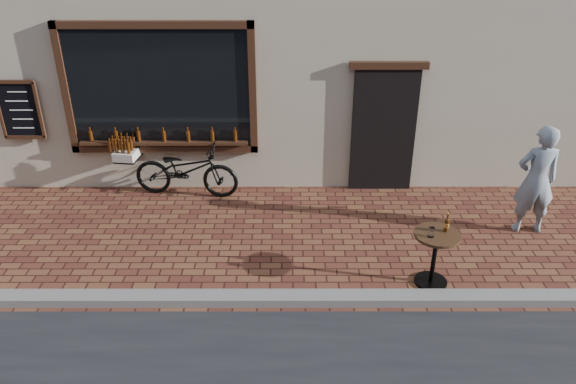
{
  "coord_description": "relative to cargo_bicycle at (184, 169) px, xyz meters",
  "views": [
    {
      "loc": [
        0.24,
        -5.62,
        4.69
      ],
      "look_at": [
        0.25,
        1.2,
        1.1
      ],
      "focal_mm": 35.0,
      "sensor_mm": 36.0,
      "label": 1
    }
  ],
  "objects": [
    {
      "name": "ground",
      "position": [
        1.57,
        -3.2,
        -0.49
      ],
      "size": [
        90.0,
        90.0,
        0.0
      ],
      "primitive_type": "plane",
      "color": "#4E2219",
      "rests_on": "ground"
    },
    {
      "name": "kerb",
      "position": [
        1.57,
        -3.0,
        -0.43
      ],
      "size": [
        90.0,
        0.25,
        0.12
      ],
      "primitive_type": "cube",
      "color": "slate",
      "rests_on": "ground"
    },
    {
      "name": "cargo_bicycle",
      "position": [
        0.0,
        0.0,
        0.0
      ],
      "size": [
        2.23,
        0.87,
        1.03
      ],
      "rotation": [
        0.0,
        0.0,
        1.44
      ],
      "color": "black",
      "rests_on": "ground"
    },
    {
      "name": "bistro_table",
      "position": [
        3.77,
        -2.58,
        0.07
      ],
      "size": [
        0.61,
        0.61,
        1.05
      ],
      "color": "black",
      "rests_on": "ground"
    },
    {
      "name": "pedestrian",
      "position": [
        5.59,
        -1.21,
        0.39
      ],
      "size": [
        0.65,
        0.42,
        1.76
      ],
      "primitive_type": "imported",
      "rotation": [
        0.0,
        0.0,
        3.15
      ],
      "color": "gray",
      "rests_on": "ground"
    }
  ]
}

